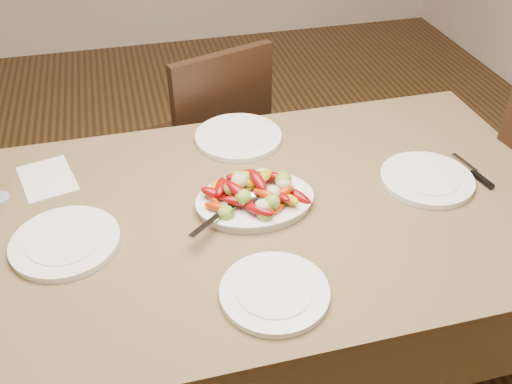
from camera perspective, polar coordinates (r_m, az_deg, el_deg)
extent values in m
plane|color=#3F2913|center=(2.25, -6.69, -16.03)|extent=(6.00, 6.00, 0.00)
cube|color=brown|center=(1.91, 0.00, -10.59)|extent=(1.84, 1.05, 0.76)
ellipsoid|color=white|center=(1.65, -0.10, -1.04)|extent=(0.33, 0.25, 0.02)
cylinder|color=white|center=(1.61, -18.52, -4.79)|extent=(0.29, 0.29, 0.02)
cylinder|color=white|center=(1.82, 16.71, 1.23)|extent=(0.28, 0.28, 0.02)
cylinder|color=white|center=(1.95, -1.77, 5.50)|extent=(0.30, 0.30, 0.02)
cylinder|color=white|center=(1.40, 1.86, -10.02)|extent=(0.27, 0.27, 0.02)
cube|color=silver|center=(1.88, -20.16, 1.29)|extent=(0.20, 0.24, 0.00)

